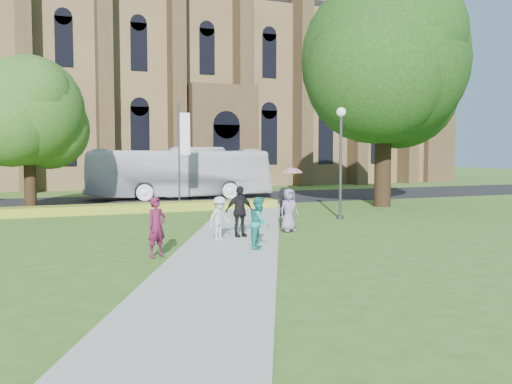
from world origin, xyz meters
name	(u,v)px	position (x,y,z in m)	size (l,w,h in m)	color
ground	(241,251)	(0.00, 0.00, 0.00)	(160.00, 160.00, 0.00)	#395A1B
road	(130,201)	(0.00, 20.00, 0.01)	(160.00, 10.00, 0.02)	black
footpath	(230,246)	(0.00, 1.00, 0.02)	(3.20, 30.00, 0.04)	#B2B2A8
flower_hedge	(114,209)	(-2.00, 13.20, 0.23)	(18.00, 1.40, 0.45)	gold
cathedral	(193,55)	(10.00, 39.73, 12.98)	(52.60, 18.25, 28.00)	olive
streetlamp	(341,149)	(7.50, 6.50, 3.30)	(0.44, 0.44, 5.24)	#38383D
large_tree	(384,61)	(13.00, 11.00, 8.37)	(9.60, 9.60, 13.20)	#332114
street_tree_1	(28,111)	(-6.00, 14.50, 5.22)	(5.60, 5.60, 8.05)	#332114
banner_pole_0	(181,148)	(2.11, 15.20, 3.39)	(0.70, 0.10, 6.00)	#38383D
tour_coach	(178,173)	(3.40, 20.78, 1.75)	(2.91, 12.45, 3.47)	white
pedestrian_0	(157,227)	(-2.71, -0.07, 0.93)	(0.65, 0.43, 1.78)	#551330
pedestrian_1	(259,223)	(0.68, 0.09, 0.88)	(0.81, 0.63, 1.68)	teal
pedestrian_2	(220,218)	(0.06, 2.27, 0.81)	(1.00, 0.57, 1.54)	#B8B8B8
pedestrian_3	(239,211)	(0.97, 2.71, 0.98)	(1.10, 0.46, 1.87)	black
pedestrian_4	(289,210)	(3.32, 3.37, 0.88)	(0.82, 0.53, 1.68)	slate
pedestrian_5	(285,207)	(3.59, 4.37, 0.88)	(1.55, 0.49, 1.67)	#27272F
parasol	(292,179)	(3.50, 3.47, 2.08)	(0.83, 0.83, 0.73)	#C2889F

